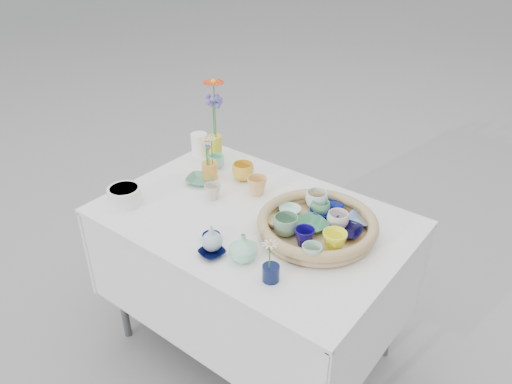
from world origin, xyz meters
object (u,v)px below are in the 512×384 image
Objects in this scene: display_table at (254,344)px; wicker_tray at (317,226)px; bud_vase_seafoam at (243,247)px; tall_vase_yellow at (215,148)px.

wicker_tray reaches higher than display_table.
tall_vase_yellow reaches higher than bud_vase_seafoam.
tall_vase_yellow is (-0.46, 0.28, 0.83)m from display_table.
display_table is 2.66× the size of wicker_tray.
bud_vase_seafoam is 0.84× the size of tall_vase_yellow.
bud_vase_seafoam is (0.15, -0.25, 0.82)m from display_table.
wicker_tray is 0.33m from bud_vase_seafoam.
tall_vase_yellow is at bearing 148.43° from display_table.
display_table is at bearing 121.11° from bud_vase_seafoam.
bud_vase_seafoam is 0.81m from tall_vase_yellow.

